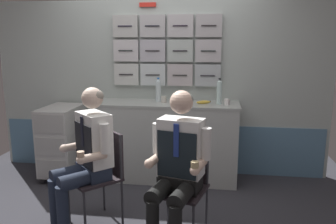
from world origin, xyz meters
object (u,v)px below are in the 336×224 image
object	(u,v)px
crew_member_left	(86,153)
coffee_cup_white	(175,100)
service_trolley	(63,139)
water_bottle_tall	(219,92)
snack_banana	(203,102)
folding_chair_right	(184,176)
folding_chair_left	(103,167)
crew_member_right	(177,163)

from	to	relation	value
crew_member_left	coffee_cup_white	world-z (taller)	crew_member_left
service_trolley	crew_member_left	xyz separation A→B (m)	(0.74, -1.10, 0.23)
service_trolley	water_bottle_tall	distance (m)	1.99
coffee_cup_white	snack_banana	world-z (taller)	coffee_cup_white
coffee_cup_white	snack_banana	distance (m)	0.34
folding_chair_right	folding_chair_left	bearing A→B (deg)	170.82
folding_chair_right	snack_banana	bearing A→B (deg)	84.64
crew_member_right	water_bottle_tall	xyz separation A→B (m)	(0.33, 1.36, 0.38)
service_trolley	folding_chair_left	distance (m)	1.31
snack_banana	water_bottle_tall	bearing A→B (deg)	5.36
coffee_cup_white	folding_chair_right	bearing A→B (deg)	-79.12
service_trolley	snack_banana	world-z (taller)	snack_banana
service_trolley	crew_member_right	world-z (taller)	crew_member_right
water_bottle_tall	snack_banana	distance (m)	0.22
crew_member_left	folding_chair_right	xyz separation A→B (m)	(0.86, -0.01, -0.17)
service_trolley	water_bottle_tall	bearing A→B (deg)	3.00
crew_member_left	folding_chair_right	distance (m)	0.88
service_trolley	coffee_cup_white	distance (m)	1.48
crew_member_left	service_trolley	bearing A→B (deg)	123.92
crew_member_right	snack_banana	distance (m)	1.38
water_bottle_tall	folding_chair_right	bearing A→B (deg)	-103.53
crew_member_left	snack_banana	bearing A→B (deg)	50.57
crew_member_left	folding_chair_right	world-z (taller)	crew_member_left
folding_chair_left	crew_member_right	xyz separation A→B (m)	(0.71, -0.28, 0.17)
folding_chair_left	crew_member_right	bearing A→B (deg)	-21.33
crew_member_right	folding_chair_left	bearing A→B (deg)	158.67
folding_chair_left	folding_chair_right	bearing A→B (deg)	-9.18
service_trolley	folding_chair_left	size ratio (longest dim) A/B	1.02
folding_chair_left	water_bottle_tall	world-z (taller)	water_bottle_tall
service_trolley	folding_chair_right	bearing A→B (deg)	-34.62
folding_chair_left	folding_chair_right	distance (m)	0.76
folding_chair_left	folding_chair_right	size ratio (longest dim) A/B	1.00
folding_chair_left	water_bottle_tall	bearing A→B (deg)	46.22
service_trolley	coffee_cup_white	world-z (taller)	coffee_cup_white
folding_chair_right	water_bottle_tall	bearing A→B (deg)	76.47
folding_chair_right	crew_member_right	size ratio (longest dim) A/B	0.67
folding_chair_left	water_bottle_tall	distance (m)	1.60
crew_member_left	crew_member_right	world-z (taller)	crew_member_right
crew_member_left	water_bottle_tall	xyz separation A→B (m)	(1.15, 1.20, 0.39)
folding_chair_right	snack_banana	size ratio (longest dim) A/B	4.97
water_bottle_tall	coffee_cup_white	bearing A→B (deg)	-173.57
crew_member_left	folding_chair_left	bearing A→B (deg)	45.82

